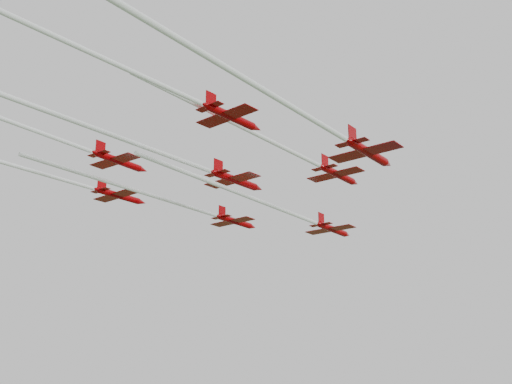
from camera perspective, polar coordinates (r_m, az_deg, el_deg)
The scene contains 8 objects.
jet_lead at distance 105.01m, azimuth 3.43°, elevation -2.01°, with size 9.17×53.17×2.70m.
jet_row2_left at distance 102.84m, azimuth -5.67°, elevation -1.44°, with size 9.10×46.67×2.45m.
jet_row2_right at distance 89.69m, azimuth 3.96°, elevation 3.22°, with size 8.95×46.84×2.61m.
jet_row3_left at distance 98.45m, azimuth -19.11°, elevation 1.75°, with size 11.57×59.25×2.51m.
jet_row3_mid at distance 87.44m, azimuth -7.19°, elevation 3.01°, with size 11.50×53.00×2.72m.
jet_row3_right at distance 71.31m, azimuth 4.65°, elevation 6.70°, with size 9.99×57.79×2.79m.
jet_row4_left at distance 85.70m, azimuth -18.23°, elevation 4.90°, with size 8.19×50.71×2.42m.
jet_row4_right at distance 68.63m, azimuth -8.69°, elevation 9.52°, with size 10.75×47.16×2.37m.
Camera 1 is at (50.31, -78.70, 23.13)m, focal length 45.00 mm.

